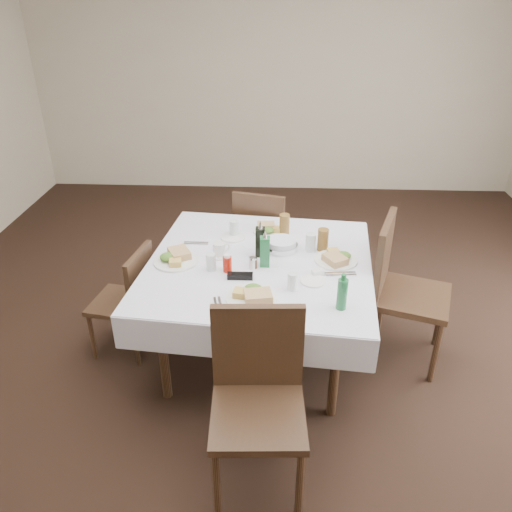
% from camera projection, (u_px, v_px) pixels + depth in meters
% --- Properties ---
extents(ground_plane, '(7.00, 7.00, 0.00)m').
position_uv_depth(ground_plane, '(270.00, 361.00, 3.60)').
color(ground_plane, black).
extents(room_shell, '(6.04, 7.04, 2.80)m').
position_uv_depth(room_shell, '(274.00, 122.00, 2.77)').
color(room_shell, '#BAAA92').
rests_on(room_shell, ground).
extents(dining_table, '(1.61, 1.61, 0.76)m').
position_uv_depth(dining_table, '(259.00, 271.00, 3.36)').
color(dining_table, black).
rests_on(dining_table, ground).
extents(chair_north, '(0.53, 0.53, 0.92)m').
position_uv_depth(chair_north, '(262.00, 233.00, 4.25)').
color(chair_north, black).
rests_on(chair_north, ground).
extents(chair_south, '(0.50, 0.50, 1.00)m').
position_uv_depth(chair_south, '(258.00, 389.00, 2.55)').
color(chair_south, black).
rests_on(chair_south, ground).
extents(chair_east, '(0.62, 0.62, 1.04)m').
position_uv_depth(chair_east, '(399.00, 283.00, 3.41)').
color(chair_east, black).
rests_on(chair_east, ground).
extents(chair_west, '(0.45, 0.45, 0.82)m').
position_uv_depth(chair_west, '(130.00, 295.00, 3.50)').
color(chair_west, black).
rests_on(chair_west, ground).
extents(meal_north, '(0.25, 0.25, 0.05)m').
position_uv_depth(meal_north, '(269.00, 229.00, 3.72)').
color(meal_north, white).
rests_on(meal_north, dining_table).
extents(meal_south, '(0.30, 0.30, 0.07)m').
position_uv_depth(meal_south, '(253.00, 296.00, 2.91)').
color(meal_south, white).
rests_on(meal_south, dining_table).
extents(meal_east, '(0.28, 0.28, 0.06)m').
position_uv_depth(meal_east, '(337.00, 258.00, 3.31)').
color(meal_east, white).
rests_on(meal_east, dining_table).
extents(meal_west, '(0.30, 0.30, 0.07)m').
position_uv_depth(meal_west, '(176.00, 258.00, 3.31)').
color(meal_west, white).
rests_on(meal_west, dining_table).
extents(side_plate_a, '(0.18, 0.18, 0.01)m').
position_uv_depth(side_plate_a, '(233.00, 237.00, 3.63)').
color(side_plate_a, white).
rests_on(side_plate_a, dining_table).
extents(side_plate_b, '(0.16, 0.16, 0.01)m').
position_uv_depth(side_plate_b, '(313.00, 281.00, 3.10)').
color(side_plate_b, white).
rests_on(side_plate_b, dining_table).
extents(water_n, '(0.06, 0.06, 0.12)m').
position_uv_depth(water_n, '(234.00, 228.00, 3.64)').
color(water_n, silver).
rests_on(water_n, dining_table).
extents(water_s, '(0.06, 0.06, 0.11)m').
position_uv_depth(water_s, '(292.00, 281.00, 3.00)').
color(water_s, silver).
rests_on(water_s, dining_table).
extents(water_e, '(0.07, 0.07, 0.13)m').
position_uv_depth(water_e, '(311.00, 242.00, 3.43)').
color(water_e, silver).
rests_on(water_e, dining_table).
extents(water_w, '(0.06, 0.06, 0.11)m').
position_uv_depth(water_w, '(211.00, 262.00, 3.20)').
color(water_w, silver).
rests_on(water_w, dining_table).
extents(iced_tea_a, '(0.07, 0.07, 0.16)m').
position_uv_depth(iced_tea_a, '(284.00, 224.00, 3.66)').
color(iced_tea_a, brown).
rests_on(iced_tea_a, dining_table).
extents(iced_tea_b, '(0.08, 0.08, 0.16)m').
position_uv_depth(iced_tea_b, '(323.00, 240.00, 3.43)').
color(iced_tea_b, brown).
rests_on(iced_tea_b, dining_table).
extents(bread_basket, '(0.23, 0.23, 0.07)m').
position_uv_depth(bread_basket, '(282.00, 245.00, 3.46)').
color(bread_basket, silver).
rests_on(bread_basket, dining_table).
extents(oil_cruet_dark, '(0.06, 0.06, 0.26)m').
position_uv_depth(oil_cruet_dark, '(260.00, 241.00, 3.35)').
color(oil_cruet_dark, black).
rests_on(oil_cruet_dark, dining_table).
extents(oil_cruet_green, '(0.06, 0.06, 0.26)m').
position_uv_depth(oil_cruet_green, '(265.00, 250.00, 3.23)').
color(oil_cruet_green, '#206C3A').
rests_on(oil_cruet_green, dining_table).
extents(ketchup_bottle, '(0.06, 0.06, 0.12)m').
position_uv_depth(ketchup_bottle, '(227.00, 263.00, 3.18)').
color(ketchup_bottle, '#B4180A').
rests_on(ketchup_bottle, dining_table).
extents(salt_shaker, '(0.04, 0.04, 0.09)m').
position_uv_depth(salt_shaker, '(252.00, 263.00, 3.22)').
color(salt_shaker, white).
rests_on(salt_shaker, dining_table).
extents(pepper_shaker, '(0.03, 0.03, 0.08)m').
position_uv_depth(pepper_shaker, '(255.00, 263.00, 3.23)').
color(pepper_shaker, '#462C1E').
rests_on(pepper_shaker, dining_table).
extents(coffee_mug, '(0.14, 0.14, 0.10)m').
position_uv_depth(coffee_mug, '(219.00, 250.00, 3.37)').
color(coffee_mug, white).
rests_on(coffee_mug, dining_table).
extents(sunglasses, '(0.16, 0.05, 0.03)m').
position_uv_depth(sunglasses, '(240.00, 276.00, 3.13)').
color(sunglasses, black).
rests_on(sunglasses, dining_table).
extents(green_bottle, '(0.06, 0.06, 0.22)m').
position_uv_depth(green_bottle, '(342.00, 294.00, 2.80)').
color(green_bottle, '#206C3A').
rests_on(green_bottle, dining_table).
extents(sugar_caddy, '(0.09, 0.07, 0.04)m').
position_uv_depth(sugar_caddy, '(318.00, 272.00, 3.16)').
color(sugar_caddy, white).
rests_on(sugar_caddy, dining_table).
extents(cutlery_n, '(0.05, 0.17, 0.01)m').
position_uv_depth(cutlery_n, '(286.00, 233.00, 3.70)').
color(cutlery_n, silver).
rests_on(cutlery_n, dining_table).
extents(cutlery_s, '(0.08, 0.17, 0.01)m').
position_uv_depth(cutlery_s, '(218.00, 305.00, 2.87)').
color(cutlery_s, silver).
rests_on(cutlery_s, dining_table).
extents(cutlery_e, '(0.20, 0.07, 0.01)m').
position_uv_depth(cutlery_e, '(341.00, 274.00, 3.17)').
color(cutlery_e, silver).
rests_on(cutlery_e, dining_table).
extents(cutlery_w, '(0.18, 0.04, 0.01)m').
position_uv_depth(cutlery_w, '(196.00, 243.00, 3.55)').
color(cutlery_w, silver).
rests_on(cutlery_w, dining_table).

